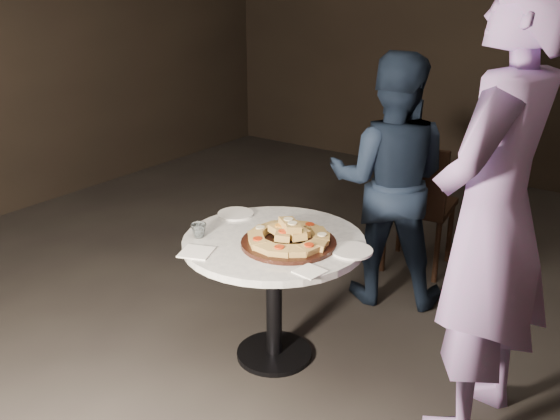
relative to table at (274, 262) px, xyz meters
name	(u,v)px	position (x,y,z in m)	size (l,w,h in m)	color
floor	(284,362)	(0.07, -0.02, -0.53)	(7.00, 7.00, 0.00)	black
table	(274,262)	(0.00, 0.00, 0.00)	(1.07, 1.07, 0.65)	black
serving_board	(289,243)	(0.10, -0.02, 0.13)	(0.44, 0.44, 0.02)	black
focaccia_pile	(289,235)	(0.10, -0.02, 0.17)	(0.40, 0.39, 0.10)	#B08844
plate_left	(236,214)	(-0.34, 0.13, 0.13)	(0.19, 0.19, 0.01)	white
plate_right	(352,251)	(0.37, 0.09, 0.13)	(0.19, 0.19, 0.01)	white
water_glass	(199,230)	(-0.30, -0.19, 0.16)	(0.07, 0.07, 0.07)	silver
napkin_near	(196,252)	(-0.19, -0.33, 0.12)	(0.14, 0.14, 0.01)	white
napkin_far	(310,271)	(0.33, -0.19, 0.12)	(0.11, 0.11, 0.01)	white
chair_far	(417,200)	(0.16, 1.30, -0.03)	(0.46, 0.47, 0.86)	black
diner_navy	(389,181)	(0.15, 0.90, 0.19)	(0.70, 0.55, 1.45)	#141F32
diner_teal	(493,218)	(0.97, 0.10, 0.42)	(0.69, 0.45, 1.90)	#866CAC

